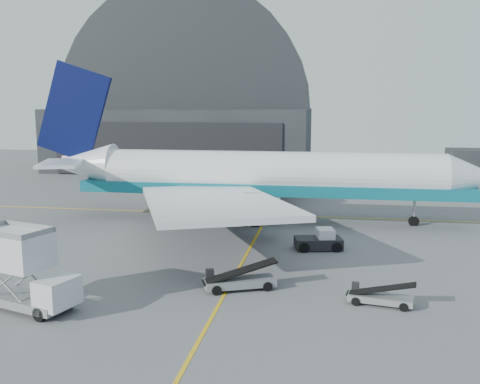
% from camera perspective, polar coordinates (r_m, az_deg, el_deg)
% --- Properties ---
extents(ground, '(200.00, 200.00, 0.00)m').
position_cam_1_polar(ground, '(43.92, 0.07, -7.79)').
color(ground, '#565659').
rests_on(ground, ground).
extents(taxi_lines, '(80.00, 42.12, 0.02)m').
position_cam_1_polar(taxi_lines, '(56.02, 2.17, -4.01)').
color(taxi_lines, gold).
rests_on(taxi_lines, ground).
extents(hangar, '(50.00, 28.30, 28.00)m').
position_cam_1_polar(hangar, '(110.24, -5.82, 7.54)').
color(hangar, black).
rests_on(hangar, ground).
extents(airliner, '(51.44, 49.88, 18.05)m').
position_cam_1_polar(airliner, '(59.67, 1.40, 1.75)').
color(airliner, white).
rests_on(airliner, ground).
extents(catering_truck, '(7.60, 4.63, 4.91)m').
position_cam_1_polar(catering_truck, '(37.11, -22.22, -7.74)').
color(catering_truck, gray).
rests_on(catering_truck, ground).
extents(pushback_tug, '(4.53, 3.18, 1.92)m').
position_cam_1_polar(pushback_tug, '(48.97, 8.49, -5.21)').
color(pushback_tug, black).
rests_on(pushback_tug, ground).
extents(belt_loader_a, '(5.35, 3.46, 2.03)m').
position_cam_1_polar(belt_loader_a, '(38.25, -0.13, -9.44)').
color(belt_loader_a, gray).
rests_on(belt_loader_a, ground).
extents(belt_loader_b, '(4.47, 2.13, 1.67)m').
position_cam_1_polar(belt_loader_b, '(36.67, 14.67, -10.78)').
color(belt_loader_b, gray).
rests_on(belt_loader_b, ground).
extents(traffic_cone, '(0.33, 0.33, 0.47)m').
position_cam_1_polar(traffic_cone, '(40.48, 1.57, -8.97)').
color(traffic_cone, '#FF4208').
rests_on(traffic_cone, ground).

